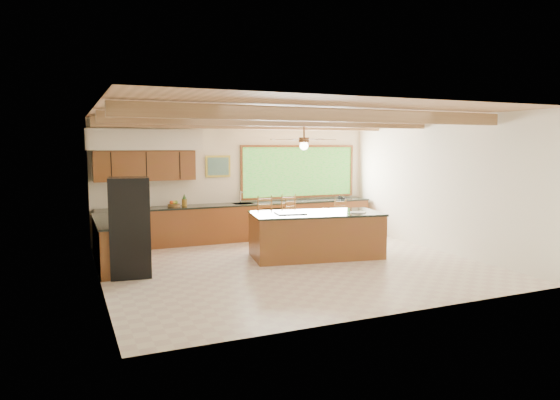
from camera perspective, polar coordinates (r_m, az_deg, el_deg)
name	(u,v)px	position (r m, az deg, el deg)	size (l,w,h in m)	color
ground	(292,265)	(10.03, 1.38, -7.39)	(7.20, 7.20, 0.00)	beige
room_shell	(271,153)	(10.28, -0.99, 5.40)	(7.27, 6.54, 3.02)	silver
counter_run	(216,226)	(11.98, -7.29, -2.95)	(7.12, 3.10, 1.22)	brown
island	(316,235)	(10.66, 4.14, -3.97)	(2.91, 1.74, 0.97)	brown
refrigerator	(130,227)	(9.41, -16.80, -2.97)	(0.77, 0.75, 1.80)	black
bar_stool_a	(264,214)	(12.20, -1.84, -1.64)	(0.48, 0.48, 1.17)	brown
bar_stool_b	(287,213)	(12.44, 0.86, -1.45)	(0.48, 0.48, 1.19)	brown
bar_stool_c	(287,215)	(12.45, 0.84, -1.75)	(0.46, 0.46, 1.07)	brown
bar_stool_d	(341,214)	(13.17, 6.94, -1.56)	(0.47, 0.47, 1.00)	brown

